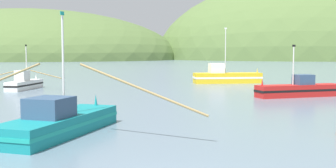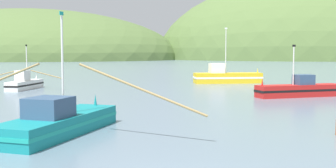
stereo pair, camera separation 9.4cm
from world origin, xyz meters
name	(u,v)px [view 1 (the left image)]	position (x,y,z in m)	size (l,w,h in m)	color
hill_mid_right	(308,59)	(84.09, 256.92, 0.00)	(198.13, 158.51, 103.78)	#516B38
hill_far_right	(31,59)	(-92.13, 237.82, 0.00)	(184.68, 147.74, 60.97)	#516B38
fishing_boat_teal	(60,122)	(-6.12, 9.37, 0.70)	(15.67, 9.21, 6.61)	#147F84
fishing_boat_red	(299,89)	(12.24, 28.56, 0.73)	(9.21, 4.66, 5.16)	red
fishing_boat_white	(24,83)	(-18.17, 35.62, 0.73)	(9.22, 6.78, 5.34)	white
fishing_boat_yellow	(226,77)	(6.98, 46.31, 0.92)	(9.98, 3.96, 7.90)	gold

